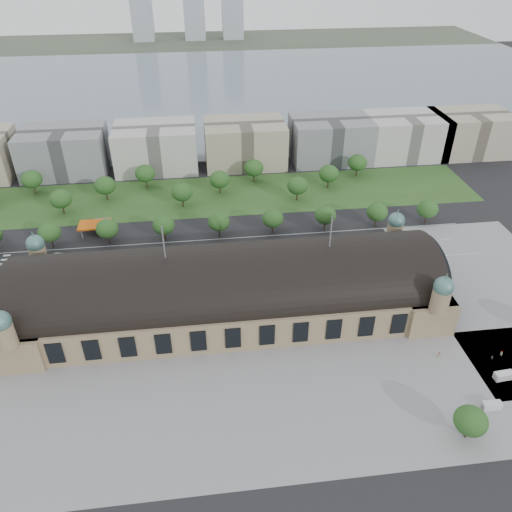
{
  "coord_description": "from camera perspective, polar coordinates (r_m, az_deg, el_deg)",
  "views": [
    {
      "loc": [
        -7.2,
        -137.77,
        116.97
      ],
      "look_at": [
        11.72,
        14.47,
        14.0
      ],
      "focal_mm": 35.0,
      "sensor_mm": 36.0,
      "label": 1
    }
  ],
  "objects": [
    {
      "name": "tree_belt_3",
      "position": [
        254.82,
        -21.42,
        6.11
      ],
      "size": [
        10.4,
        10.4,
        12.48
      ],
      "color": "#2D2116",
      "rests_on": "ground"
    },
    {
      "name": "tree_belt_5",
      "position": [
        269.35,
        -12.55,
        9.19
      ],
      "size": [
        10.4,
        10.4,
        12.48
      ],
      "color": "#2D2116",
      "rests_on": "ground"
    },
    {
      "name": "bus_mid",
      "position": [
        203.73,
        -1.47,
        -0.68
      ],
      "size": [
        10.6,
        2.75,
        2.93
      ],
      "primitive_type": "imported",
      "rotation": [
        0.0,
        0.0,
        1.54
      ],
      "color": "beige",
      "rests_on": "ground"
    },
    {
      "name": "ground",
      "position": [
        180.87,
        -3.14,
        -6.49
      ],
      "size": [
        900.0,
        900.0,
        0.0
      ],
      "primitive_type": "plane",
      "color": "black",
      "rests_on": "ground"
    },
    {
      "name": "pedestrian_0",
      "position": [
        174.19,
        20.2,
        -10.55
      ],
      "size": [
        0.91,
        0.55,
        1.83
      ],
      "primitive_type": "imported",
      "rotation": [
        0.0,
        0.0,
        -0.04
      ],
      "color": "gray",
      "rests_on": "ground"
    },
    {
      "name": "parked_car_4",
      "position": [
        197.64,
        -11.25,
        -2.88
      ],
      "size": [
        5.2,
        3.71,
        1.63
      ],
      "primitive_type": "imported",
      "rotation": [
        0.0,
        0.0,
        -1.12
      ],
      "color": "silver",
      "rests_on": "ground"
    },
    {
      "name": "van_south",
      "position": [
        164.49,
        25.24,
        -15.21
      ],
      "size": [
        5.52,
        2.36,
        2.36
      ],
      "rotation": [
        0.0,
        0.0,
        -0.03
      ],
      "color": "silver",
      "rests_on": "ground"
    },
    {
      "name": "plaza_south",
      "position": [
        150.89,
        2.19,
        -16.98
      ],
      "size": [
        190.0,
        48.0,
        0.12
      ],
      "primitive_type": "cube",
      "color": "gray",
      "rests_on": "ground"
    },
    {
      "name": "far_tower_right",
      "position": [
        652.73,
        -2.74,
        26.84
      ],
      "size": [
        24.0,
        24.0,
        75.0
      ],
      "primitive_type": "cube",
      "color": "#9EA8B2",
      "rests_on": "ground"
    },
    {
      "name": "office_3",
      "position": [
        291.3,
        -11.34,
        12.09
      ],
      "size": [
        45.0,
        32.0,
        24.0
      ],
      "primitive_type": "cube",
      "color": "#B7B5AE",
      "rests_on": "ground"
    },
    {
      "name": "plaza_east",
      "position": [
        211.67,
        25.93,
        -3.62
      ],
      "size": [
        56.0,
        100.0,
        0.12
      ],
      "primitive_type": "cube",
      "color": "gray",
      "rests_on": "ground"
    },
    {
      "name": "van_east",
      "position": [
        174.48,
        26.36,
        -12.19
      ],
      "size": [
        5.99,
        2.76,
        2.53
      ],
      "rotation": [
        0.0,
        0.0,
        0.08
      ],
      "color": "silver",
      "rests_on": "ground"
    },
    {
      "name": "far_tower_mid",
      "position": [
        650.09,
        -7.19,
        27.07
      ],
      "size": [
        24.0,
        24.0,
        85.0
      ],
      "primitive_type": "cube",
      "color": "#9EA8B2",
      "rests_on": "ground"
    },
    {
      "name": "parked_car_1",
      "position": [
        210.94,
        -24.3,
        -3.0
      ],
      "size": [
        6.09,
        5.58,
        1.58
      ],
      "primitive_type": "imported",
      "rotation": [
        0.0,
        0.0,
        -0.9
      ],
      "color": "maroon",
      "rests_on": "ground"
    },
    {
      "name": "pedestrian_2",
      "position": [
        179.77,
        25.36,
        -10.43
      ],
      "size": [
        0.86,
        1.0,
        1.79
      ],
      "primitive_type": "imported",
      "rotation": [
        0.0,
        0.0,
        2.08
      ],
      "color": "gray",
      "rests_on": "ground"
    },
    {
      "name": "tree_plaza_s",
      "position": [
        150.66,
        23.33,
        -16.92
      ],
      "size": [
        9.0,
        9.0,
        10.64
      ],
      "color": "#2D2116",
      "rests_on": "ground"
    },
    {
      "name": "road_slab",
      "position": [
        211.52,
        -9.35,
        -0.21
      ],
      "size": [
        260.0,
        26.0,
        0.1
      ],
      "primitive_type": "cube",
      "color": "black",
      "rests_on": "ground"
    },
    {
      "name": "traffic_car_3",
      "position": [
        217.46,
        -12.28,
        0.7
      ],
      "size": [
        5.33,
        2.41,
        1.51
      ],
      "primitive_type": "imported",
      "rotation": [
        0.0,
        0.0,
        1.51
      ],
      "color": "maroon",
      "rests_on": "ground"
    },
    {
      "name": "tree_belt_9",
      "position": [
        250.85,
        4.76,
        8.01
      ],
      "size": [
        10.4,
        10.4,
        12.48
      ],
      "color": "#2D2116",
      "rests_on": "ground"
    },
    {
      "name": "tree_row_7",
      "position": [
        226.8,
        7.95,
        4.64
      ],
      "size": [
        9.6,
        9.6,
        11.52
      ],
      "color": "#2D2116",
      "rests_on": "ground"
    },
    {
      "name": "parked_car_2",
      "position": [
        203.11,
        -15.81,
        -2.51
      ],
      "size": [
        5.71,
        4.33,
        1.54
      ],
      "primitive_type": "imported",
      "rotation": [
        0.0,
        0.0,
        -1.1
      ],
      "color": "#191844",
      "rests_on": "ground"
    },
    {
      "name": "tree_belt_7",
      "position": [
        257.19,
        -4.19,
        8.72
      ],
      "size": [
        10.4,
        10.4,
        12.48
      ],
      "color": "#2D2116",
      "rests_on": "ground"
    },
    {
      "name": "tree_belt_2",
      "position": [
        281.01,
        -24.26,
        8.0
      ],
      "size": [
        10.4,
        10.4,
        12.48
      ],
      "color": "#2D2116",
      "rests_on": "ground"
    },
    {
      "name": "far_tower_left",
      "position": [
        652.48,
        -13.05,
        26.35
      ],
      "size": [
        24.0,
        24.0,
        80.0
      ],
      "primitive_type": "cube",
      "color": "#9EA8B2",
      "rests_on": "ground"
    },
    {
      "name": "tree_row_3",
      "position": [
        223.73,
        -16.65,
        3.01
      ],
      "size": [
        9.6,
        9.6,
        11.52
      ],
      "color": "#2D2116",
      "rests_on": "ground"
    },
    {
      "name": "station",
      "position": [
        174.4,
        -3.24,
        -3.91
      ],
      "size": [
        150.0,
        48.4,
        44.3
      ],
      "color": "#8A7256",
      "rests_on": "ground"
    },
    {
      "name": "traffic_car_1",
      "position": [
        225.2,
        -21.68,
        0.13
      ],
      "size": [
        4.79,
        2.08,
        1.53
      ],
      "primitive_type": "imported",
      "rotation": [
        0.0,
        0.0,
        1.67
      ],
      "color": "gray",
      "rests_on": "ground"
    },
    {
      "name": "parked_car_6",
      "position": [
        200.25,
        -8.85,
        -2.05
      ],
      "size": [
        6.16,
        4.31,
        1.65
      ],
      "primitive_type": "imported",
      "rotation": [
        0.0,
        0.0,
        -1.18
      ],
      "color": "black",
      "rests_on": "ground"
    },
    {
      "name": "petrol_station",
      "position": [
        237.51,
        -17.53,
        3.48
      ],
      "size": [
        14.0,
        13.0,
        5.05
      ],
      "color": "#D4550C",
      "rests_on": "ground"
    },
    {
      "name": "tree_belt_4",
      "position": [
        261.22,
        -16.88,
        7.72
      ],
      "size": [
        10.4,
        10.4,
        12.48
      ],
      "color": "#2D2116",
      "rests_on": "ground"
    },
    {
      "name": "traffic_car_5",
      "position": [
        214.79,
        5.13,
        0.96
      ],
      "size": [
        4.58,
        1.8,
        1.48
      ],
      "primitive_type": "imported",
      "rotation": [
        0.0,
        0.0,
        1.52
      ],
      "color": "#505457",
      "rests_on": "ground"
    },
    {
      "name": "tree_row_8",
      "position": [
        233.8,
        13.67,
        4.91
      ],
      "size": [
        9.6,
        9.6,
        11.52
      ],
      "color": "#2D2116",
      "rests_on": "ground"
    },
    {
      "name": "traffic_car_6",
      "position": [
        216.43,
        12.09,
        0.56
      ],
      "size": [
        5.98,
        3.14,
        1.61
      ],
      "primitive_type": "imported",
      "rotation": [
        0.0,
        0.0,
        -1.49
      ],
      "color": "silver",
      "rests_on": "ground"
    },
    {
      "name": "tree_row_5",
      "position": [
        220.1,
        -4.28,
        3.92
      ],
      "size": [
        9.6,
        9.6,
        11.52
      ],
      "color": "#2D2116",
      "rests_on": "ground"
    },
    {
      "name": "tree_belt_11",
      "position": [
        281.43,
        11.54,
        10.41
      ],
      "size": [
        10.4,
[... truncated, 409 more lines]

